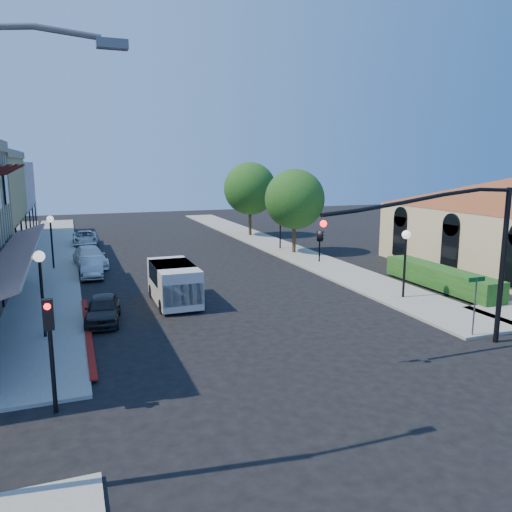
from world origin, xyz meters
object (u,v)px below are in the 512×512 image
object	(u,v)px
secondary_signal	(50,335)
street_tree_b	(250,189)
street_name_sign	(475,297)
lamppost_left_far	(51,229)
lamppost_right_far	(280,216)
white_van	(174,281)
parked_car_a	(103,309)
lamppost_right_near	(406,247)
parked_car_c	(90,257)
lamppost_left_near	(40,272)
parked_car_d	(85,238)
parked_car_b	(92,267)
street_tree_a	(295,199)
signal_mast_arm	(460,242)

from	to	relation	value
secondary_signal	street_tree_b	bearing A→B (deg)	61.23
street_tree_b	street_name_sign	bearing A→B (deg)	-92.50
lamppost_left_far	lamppost_right_far	world-z (taller)	same
white_van	parked_car_a	bearing A→B (deg)	-152.29
lamppost_right_near	parked_car_c	world-z (taller)	lamppost_right_near
street_name_sign	parked_car_a	world-z (taller)	street_name_sign
lamppost_left_near	parked_car_d	world-z (taller)	lamppost_left_near
white_van	parked_car_b	bearing A→B (deg)	114.76
street_name_sign	lamppost_left_near	world-z (taller)	lamppost_left_near
lamppost_left_near	lamppost_right_far	xyz separation A→B (m)	(17.00, 16.00, 0.00)
parked_car_c	parked_car_d	bearing A→B (deg)	83.93
lamppost_left_near	lamppost_right_far	distance (m)	23.35
lamppost_right_far	secondary_signal	bearing A→B (deg)	-126.14
street_tree_a	lamppost_right_near	world-z (taller)	street_tree_a
lamppost_left_near	parked_car_d	distance (m)	24.20
white_van	parked_car_a	world-z (taller)	white_van
lamppost_left_far	parked_car_a	distance (m)	12.91
street_tree_b	parked_car_a	bearing A→B (deg)	-123.65
lamppost_right_near	parked_car_d	world-z (taller)	lamppost_right_near
street_tree_a	street_tree_b	world-z (taller)	street_tree_b
secondary_signal	parked_car_c	size ratio (longest dim) A/B	0.72
street_tree_a	lamppost_right_far	distance (m)	2.49
lamppost_left_far	secondary_signal	bearing A→B (deg)	-88.61
secondary_signal	lamppost_left_far	distance (m)	20.60
parked_car_b	parked_car_a	bearing A→B (deg)	-86.88
secondary_signal	white_van	size ratio (longest dim) A/B	0.74
secondary_signal	parked_car_c	distance (m)	21.08
parked_car_a	parked_car_c	xyz separation A→B (m)	(-0.00, 12.87, 0.07)
street_tree_b	lamppost_left_far	world-z (taller)	street_tree_b
lamppost_left_far	parked_car_a	world-z (taller)	lamppost_left_far
street_tree_b	lamppost_left_near	xyz separation A→B (m)	(-17.30, -24.00, -1.81)
street_tree_a	parked_car_c	size ratio (longest dim) A/B	1.41
street_name_sign	parked_car_a	xyz separation A→B (m)	(-13.70, 7.28, -1.10)
street_tree_a	lamppost_left_far	world-z (taller)	street_tree_a
lamppost_right_far	parked_car_c	bearing A→B (deg)	-173.57
street_name_sign	parked_car_a	distance (m)	15.55
lamppost_right_far	parked_car_c	world-z (taller)	lamppost_right_far
secondary_signal	lamppost_right_far	xyz separation A→B (m)	(16.50, 22.59, 0.42)
street_tree_a	secondary_signal	world-z (taller)	street_tree_a
parked_car_d	white_van	bearing A→B (deg)	-79.80
lamppost_left_near	parked_car_d	xyz separation A→B (m)	(2.30, 24.00, -2.13)
secondary_signal	parked_car_a	size ratio (longest dim) A/B	0.94
lamppost_right_near	street_tree_b	bearing A→B (deg)	89.28
parked_car_a	parked_car_d	distance (m)	22.52
street_name_sign	lamppost_right_near	xyz separation A→B (m)	(1.00, 5.80, 1.04)
street_tree_b	parked_car_a	world-z (taller)	street_tree_b
signal_mast_arm	street_name_sign	size ratio (longest dim) A/B	3.20
street_name_sign	white_van	bearing A→B (deg)	138.06
signal_mast_arm	white_van	xyz separation A→B (m)	(-8.52, 9.83, -2.94)
lamppost_right_near	parked_car_c	distance (m)	20.64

